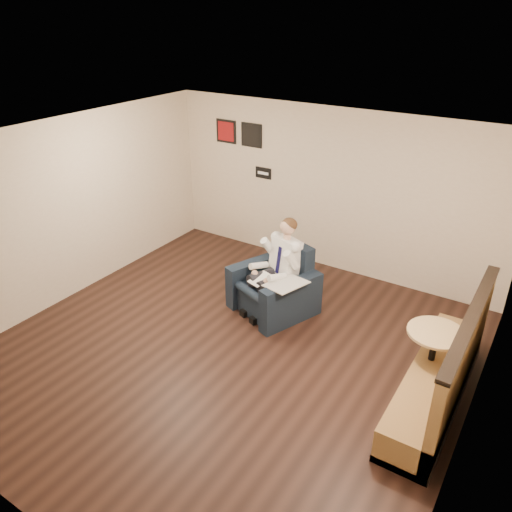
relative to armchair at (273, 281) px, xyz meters
The scene contains 19 objects.
ground 1.32m from the armchair, 89.09° to the right, with size 6.00×6.00×0.00m, color black.
wall_back 1.99m from the armchair, 89.38° to the left, with size 6.00×0.02×2.80m, color beige.
wall_front 4.31m from the armchair, 89.74° to the right, with size 6.00×0.02×2.80m, color beige.
wall_left 3.34m from the armchair, 157.78° to the right, with size 0.02×6.00×2.80m, color beige.
wall_right 3.38m from the armchair, 21.96° to the right, with size 0.02×6.00×2.80m, color beige.
ceiling 2.59m from the armchair, 89.09° to the right, with size 6.00×6.00×0.02m, color white.
seating_sign 2.40m from the armchair, 125.93° to the left, with size 0.32×0.02×0.20m, color black.
art_print_left 3.19m from the armchair, 139.66° to the left, with size 0.42×0.03×0.42m, color maroon.
art_print_right 2.86m from the armchair, 130.90° to the left, with size 0.42×0.03×0.42m, color black.
armchair is the anchor object (origin of this frame).
seated_man 0.23m from the armchair, 110.86° to the right, with size 0.66×1.00×1.39m, color white, non-canonical shape.
lap_papers 0.27m from the armchair, 110.86° to the right, with size 0.23×0.33×0.01m, color white.
newspaper 0.48m from the armchair, 35.42° to the right, with size 0.44×0.55×0.01m, color silver.
side_table 0.34m from the armchair, 137.94° to the left, with size 0.60×0.60×0.49m, color black.
green_folder 0.23m from the armchair, 146.94° to the left, with size 0.49×0.35×0.01m, color #22AB62.
coffee_mug 0.24m from the armchair, 74.33° to the left, with size 0.09×0.09×0.10m, color white.
smartphone 0.31m from the armchair, 102.49° to the left, with size 0.15×0.08×0.01m, color black.
banquette 2.70m from the armchair, 14.49° to the right, with size 0.60×2.51×1.29m, color olive.
cafe_table 2.54m from the armchair, 11.12° to the right, with size 0.67×0.67×0.83m, color tan.
Camera 1 is at (3.26, -4.41, 4.23)m, focal length 35.00 mm.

